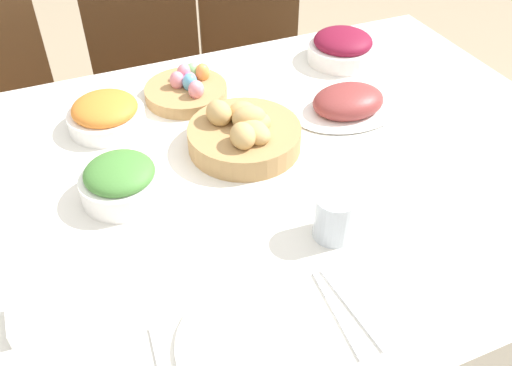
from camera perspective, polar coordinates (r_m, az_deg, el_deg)
name	(u,v)px	position (r m, az deg, el deg)	size (l,w,h in m)	color
ground_plane	(237,360)	(1.84, -2.05, -18.16)	(12.00, 12.00, 0.00)	tan
dining_table	(233,284)	(1.52, -2.40, -10.57)	(1.82, 1.19, 0.77)	silver
chair_far_center	(152,82)	(2.13, -10.85, 10.39)	(0.46, 0.46, 0.98)	brown
chair_far_right	(260,60)	(2.25, 0.42, 12.78)	(0.44, 0.44, 0.98)	brown
chair_far_left	(1,113)	(2.11, -25.29, 6.71)	(0.45, 0.45, 0.98)	brown
bread_basket	(245,133)	(1.31, -1.21, 5.26)	(0.27, 0.27, 0.11)	#AD8451
egg_basket	(187,89)	(1.52, -7.24, 9.78)	(0.23, 0.23, 0.08)	#AD8451
ham_platter	(348,103)	(1.47, 9.65, 8.29)	(0.30, 0.21, 0.08)	white
carrot_bowl	(106,114)	(1.43, -15.53, 7.02)	(0.19, 0.19, 0.08)	white
beet_salad_bowl	(342,47)	(1.71, 9.08, 13.93)	(0.21, 0.21, 0.10)	white
green_salad_bowl	(121,181)	(1.20, -14.03, 0.23)	(0.18, 0.18, 0.09)	white
dinner_plate	(254,343)	(0.94, -0.18, -16.49)	(0.26, 0.26, 0.01)	white
knife	(337,313)	(0.99, 8.50, -13.42)	(0.02, 0.20, 0.00)	silver
spoon	(352,308)	(1.00, 10.03, -12.83)	(0.02, 0.20, 0.00)	silver
drinking_cup	(334,216)	(1.08, 8.26, -3.51)	(0.08, 0.08, 0.10)	silver
butter_dish	(50,311)	(1.03, -20.89, -12.45)	(0.14, 0.09, 0.03)	white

